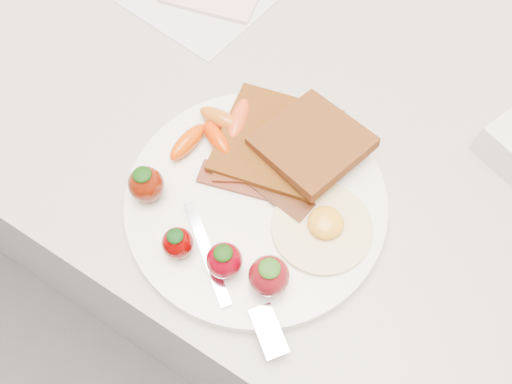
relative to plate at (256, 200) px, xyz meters
The scene contains 9 objects.
counter 0.48m from the plate, 79.83° to the left, with size 2.00×0.60×0.90m, color gray.
plate is the anchor object (origin of this frame).
toast_lower 0.07m from the plate, 102.67° to the left, with size 0.12×0.12×0.01m, color #472C09.
toast_upper 0.08m from the plate, 74.00° to the left, with size 0.10×0.10×0.01m, color #371B08.
fried_egg 0.08m from the plate, ahead, with size 0.11×0.11×0.02m.
bacon_strips 0.02m from the plate, 107.42° to the left, with size 0.13×0.08×0.01m.
baby_carrots 0.09m from the plate, 150.50° to the left, with size 0.06×0.11×0.02m.
strawberries 0.08m from the plate, 96.85° to the right, with size 0.19×0.07×0.05m.
fork 0.10m from the plate, 70.24° to the right, with size 0.16×0.09×0.00m.
Camera 1 is at (0.10, 1.36, 1.37)m, focal length 35.00 mm.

